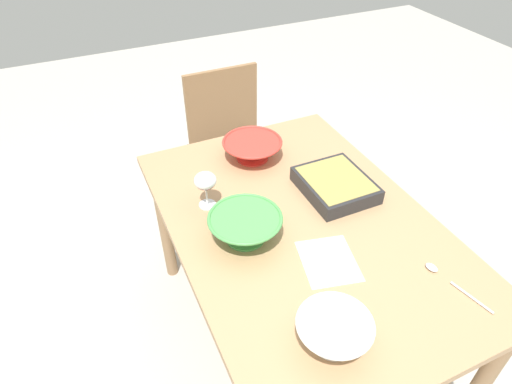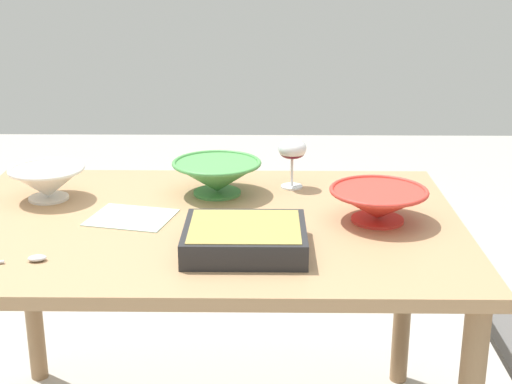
# 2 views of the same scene
# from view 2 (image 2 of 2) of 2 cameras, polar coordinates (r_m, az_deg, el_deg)

# --- Properties ---
(dining_table) EXTENTS (1.40, 0.95, 0.75)m
(dining_table) POSITION_cam_2_polar(r_m,az_deg,el_deg) (2.08, -3.86, -4.43)
(dining_table) COLOR tan
(dining_table) RESTS_ON ground_plane
(wine_glass) EXTENTS (0.09, 0.09, 0.16)m
(wine_glass) POSITION_cam_2_polar(r_m,az_deg,el_deg) (2.28, 2.78, 3.10)
(wine_glass) COLOR white
(wine_glass) RESTS_ON dining_table
(casserole_dish) EXTENTS (0.30, 0.26, 0.06)m
(casserole_dish) POSITION_cam_2_polar(r_m,az_deg,el_deg) (1.83, -0.85, -3.43)
(casserole_dish) COLOR #262628
(casserole_dish) RESTS_ON dining_table
(mixing_bowl) EXTENTS (0.27, 0.27, 0.10)m
(mixing_bowl) POSITION_cam_2_polar(r_m,az_deg,el_deg) (2.24, -3.00, 1.24)
(mixing_bowl) COLOR #4C994C
(mixing_bowl) RESTS_ON dining_table
(small_bowl) EXTENTS (0.22, 0.22, 0.10)m
(small_bowl) POSITION_cam_2_polar(r_m,az_deg,el_deg) (2.27, -15.61, 0.77)
(small_bowl) COLOR white
(small_bowl) RESTS_ON dining_table
(serving_bowl) EXTENTS (0.27, 0.27, 0.09)m
(serving_bowl) POSITION_cam_2_polar(r_m,az_deg,el_deg) (2.04, 9.31, -0.88)
(serving_bowl) COLOR red
(serving_bowl) RESTS_ON dining_table
(serving_spoon) EXTENTS (0.25, 0.07, 0.01)m
(serving_spoon) POSITION_cam_2_polar(r_m,az_deg,el_deg) (1.86, -17.90, -4.96)
(serving_spoon) COLOR silver
(serving_spoon) RESTS_ON dining_table
(napkin) EXTENTS (0.25, 0.23, 0.00)m
(napkin) POSITION_cam_2_polar(r_m,az_deg,el_deg) (2.08, -9.46, -1.93)
(napkin) COLOR #B2CCB7
(napkin) RESTS_ON dining_table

